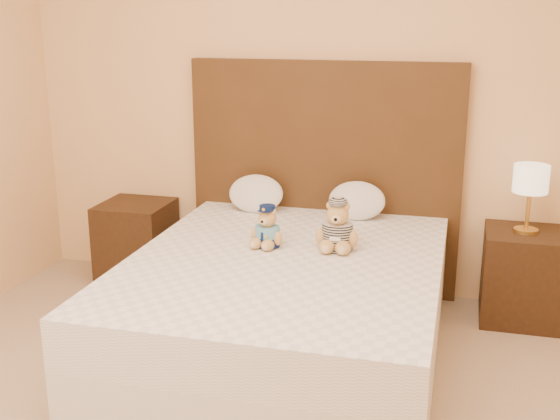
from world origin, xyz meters
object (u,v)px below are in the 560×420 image
Objects in this scene: lamp at (531,182)px; teddy_police at (267,226)px; pillow_right at (357,199)px; pillow_left at (256,192)px; bed at (285,307)px; nightstand_left at (137,242)px; teddy_prisoner at (337,226)px; nightstand_right at (521,276)px.

lamp is 1.73× the size of teddy_police.
pillow_right is (-1.00, 0.03, -0.17)m from lamp.
bed is at bearing -63.97° from pillow_left.
bed and nightstand_left have the same top height.
nightstand_left is 1.55m from pillow_right.
bed is 0.44m from teddy_police.
teddy_prisoner is at bearing 19.38° from teddy_police.
nightstand_left is at bearing -178.85° from pillow_right.
lamp is at bearing -1.71° from pillow_right.
lamp is (2.50, 0.00, 0.57)m from nightstand_left.
lamp is at bearing 32.62° from bed.
lamp reaches higher than nightstand_left.
teddy_prisoner is (0.24, 0.21, 0.41)m from bed.
pillow_left is 0.65m from pillow_right.
teddy_police is 0.65× the size of pillow_right.
bed is 7.36× the size of teddy_prisoner.
lamp is 1.18m from teddy_prisoner.
nightstand_right is at bearing 29.16° from teddy_prisoner.
nightstand_right is at bearing 32.62° from bed.
nightstand_left and nightstand_right have the same top height.
teddy_prisoner is 0.77× the size of pillow_right.
teddy_police is (-1.39, -0.64, -0.18)m from lamp.
lamp is 1.14× the size of pillow_right.
nightstand_right is 2.39× the size of teddy_police.
pillow_right is at bearing 87.93° from teddy_prisoner.
lamp is 1.54m from teddy_police.
teddy_police is 0.77m from pillow_right.
nightstand_left is 2.50m from nightstand_right.
nightstand_right is 1.56× the size of pillow_right.
teddy_police is 0.85× the size of teddy_prisoner.
lamp reaches higher than teddy_prisoner.
nightstand_right is at bearing 0.00° from nightstand_left.
teddy_prisoner reaches higher than teddy_police.
teddy_prisoner is at bearing -149.54° from nightstand_right.
nightstand_right is (2.50, 0.00, 0.00)m from nightstand_left.
nightstand_left is 2.02× the size of teddy_prisoner.
nightstand_right is 0.57m from lamp.
pillow_left is at bearing 116.03° from bed.
teddy_police is at bearing -68.28° from pillow_left.
teddy_prisoner is at bearing -44.11° from pillow_left.
pillow_right is at bearing 72.76° from teddy_police.
nightstand_left is 1.53× the size of pillow_left.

